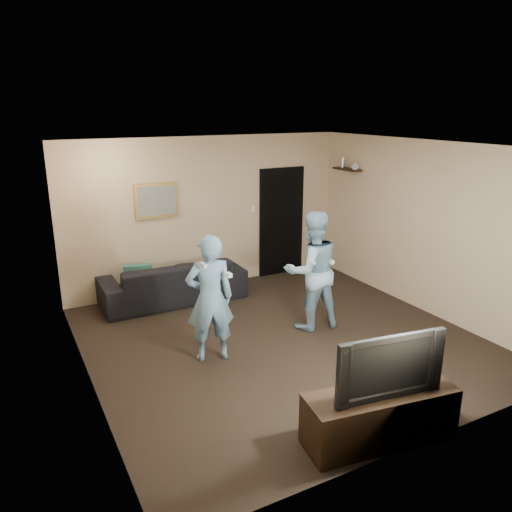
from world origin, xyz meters
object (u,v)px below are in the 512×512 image
wii_player_left (210,298)px  wii_player_right (312,271)px  sofa (173,281)px  tv_console (380,416)px  television (384,362)px

wii_player_left → wii_player_right: bearing=7.4°
sofa → wii_player_left: 2.16m
wii_player_left → wii_player_right: 1.65m
tv_console → television: bearing=0.0°
wii_player_left → wii_player_right: size_ratio=0.95×
sofa → wii_player_right: (1.42, -1.88, 0.51)m
sofa → television: television is taller
sofa → television: bearing=98.1°
sofa → television: 4.40m
tv_console → television: television is taller
sofa → wii_player_right: 2.42m
tv_console → wii_player_left: bearing=117.9°
tv_console → wii_player_right: size_ratio=0.86×
wii_player_left → television: bearing=-70.6°
sofa → tv_console: bearing=98.1°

